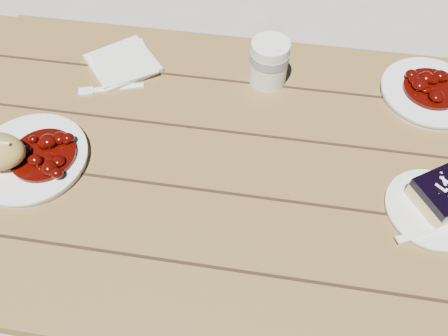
# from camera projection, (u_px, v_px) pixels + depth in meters

# --- Properties ---
(ground) EXTENTS (60.00, 60.00, 0.00)m
(ground) POSITION_uv_depth(u_px,v_px,m) (217.00, 284.00, 1.55)
(ground) COLOR #AAA59A
(ground) RESTS_ON ground
(picnic_table) EXTENTS (2.00, 1.55, 0.75)m
(picnic_table) POSITION_uv_depth(u_px,v_px,m) (213.00, 198.00, 1.06)
(picnic_table) COLOR brown
(picnic_table) RESTS_ON ground
(main_plate) EXTENTS (0.23, 0.23, 0.02)m
(main_plate) POSITION_uv_depth(u_px,v_px,m) (31.00, 159.00, 0.92)
(main_plate) COLOR white
(main_plate) RESTS_ON picnic_table
(goulash_stew) EXTENTS (0.14, 0.14, 0.04)m
(goulash_stew) POSITION_uv_depth(u_px,v_px,m) (41.00, 150.00, 0.90)
(goulash_stew) COLOR #3F0502
(goulash_stew) RESTS_ON main_plate
(dessert_plate) EXTENTS (0.18, 0.18, 0.01)m
(dessert_plate) POSITION_uv_depth(u_px,v_px,m) (432.00, 209.00, 0.86)
(dessert_plate) COLOR white
(dessert_plate) RESTS_ON picnic_table
(blueberry_cake) EXTENTS (0.13, 0.13, 0.05)m
(blueberry_cake) POSITION_uv_depth(u_px,v_px,m) (443.00, 195.00, 0.84)
(blueberry_cake) COLOR #F0DB83
(blueberry_cake) RESTS_ON dessert_plate
(fork_dessert) EXTENTS (0.15, 0.10, 0.00)m
(fork_dessert) POSITION_uv_depth(u_px,v_px,m) (426.00, 231.00, 0.82)
(fork_dessert) COLOR white
(fork_dessert) RESTS_ON dessert_plate
(coffee_cup) EXTENTS (0.09, 0.09, 0.11)m
(coffee_cup) POSITION_uv_depth(u_px,v_px,m) (269.00, 62.00, 1.02)
(coffee_cup) COLOR white
(coffee_cup) RESTS_ON picnic_table
(napkin_stack) EXTENTS (0.21, 0.21, 0.01)m
(napkin_stack) POSITION_uv_depth(u_px,v_px,m) (123.00, 64.00, 1.09)
(napkin_stack) COLOR white
(napkin_stack) RESTS_ON picnic_table
(fork_table) EXTENTS (0.16, 0.07, 0.00)m
(fork_table) POSITION_uv_depth(u_px,v_px,m) (118.00, 88.00, 1.05)
(fork_table) COLOR white
(fork_table) RESTS_ON picnic_table
(second_plate) EXTENTS (0.22, 0.22, 0.02)m
(second_plate) POSITION_uv_depth(u_px,v_px,m) (430.00, 93.00, 1.03)
(second_plate) COLOR white
(second_plate) RESTS_ON picnic_table
(second_stew) EXTENTS (0.13, 0.13, 0.04)m
(second_stew) POSITION_uv_depth(u_px,v_px,m) (435.00, 84.00, 1.01)
(second_stew) COLOR #3F0502
(second_stew) RESTS_ON second_plate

